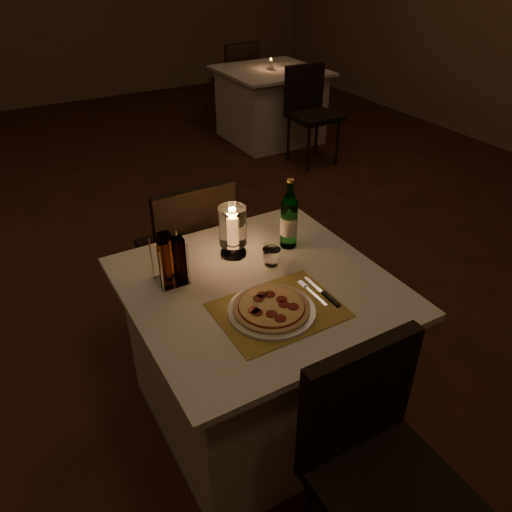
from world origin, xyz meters
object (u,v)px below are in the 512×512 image
main_table (258,352)px  neighbor_table_right (270,105)px  chair_near (374,451)px  pizza (272,307)px  plate (271,311)px  chair_far (190,244)px  water_bottle (289,220)px  tumbler (271,257)px  hurricane_candle (233,228)px

main_table → neighbor_table_right: 3.78m
main_table → neighbor_table_right: (2.01, 3.21, 0.00)m
chair_near → pizza: size_ratio=3.21×
plate → neighbor_table_right: 3.98m
neighbor_table_right → main_table: bearing=-122.0°
chair_far → plate: size_ratio=2.81×
plate → water_bottle: size_ratio=1.01×
main_table → plate: plate is taller
main_table → neighbor_table_right: bearing=58.0°
pizza → water_bottle: size_ratio=0.89×
main_table → neighbor_table_right: size_ratio=1.00×
neighbor_table_right → pizza: bearing=-121.2°
tumbler → water_bottle: 0.19m
hurricane_candle → main_table: bearing=-93.7°
pizza → water_bottle: water_bottle is taller
plate → pizza: 0.02m
chair_far → water_bottle: water_bottle is taller
tumbler → neighbor_table_right: bearing=58.8°
pizza → tumbler: size_ratio=3.74×
plate → water_bottle: (0.31, 0.37, 0.12)m
neighbor_table_right → chair_far: bearing=-128.8°
chair_near → neighbor_table_right: (2.01, 3.92, -0.18)m
neighbor_table_right → chair_near: bearing=-117.1°
plate → hurricane_candle: (0.07, 0.42, 0.12)m
chair_far → hurricane_candle: size_ratio=4.01×
tumbler → neighbor_table_right: 3.67m
pizza → neighbor_table_right: 3.98m
chair_near → pizza: (-0.05, 0.53, 0.22)m
tumbler → plate: bearing=-121.2°
plate → hurricane_candle: size_ratio=1.43×
chair_far → plate: chair_far is taller
tumbler → main_table: bearing=-140.9°
chair_near → main_table: bearing=90.0°
water_bottle → hurricane_candle: size_ratio=1.41×
neighbor_table_right → hurricane_candle: bearing=-123.9°
plate → chair_near: bearing=-84.7°
main_table → plate: (-0.05, -0.18, 0.38)m
chair_near → tumbler: (0.12, 0.81, 0.23)m
chair_near → water_bottle: size_ratio=2.85×
water_bottle → neighbor_table_right: bearing=60.0°
plate → tumbler: tumbler is taller
main_table → chair_near: size_ratio=1.11×
chair_near → tumbler: 0.85m
neighbor_table_right → tumbler: bearing=-121.2°
plate → neighbor_table_right: bearing=58.8°
hurricane_candle → neighbor_table_right: (1.99, 2.97, -0.50)m
chair_near → water_bottle: water_bottle is taller
hurricane_candle → tumbler: bearing=-56.0°
plate → pizza: bearing=-163.3°
water_bottle → pizza: bearing=-130.1°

